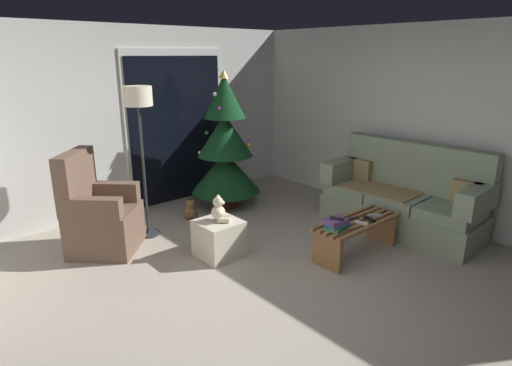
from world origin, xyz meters
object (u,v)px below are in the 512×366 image
Objects in this scene: cell_phone at (337,219)px; armchair at (99,216)px; remote_silver at (375,215)px; ottoman at (219,238)px; remote_white at (361,223)px; floor_lamp at (139,111)px; remote_graphite at (352,218)px; teddy_bear_cream at (219,211)px; teddy_bear_chestnut_by_tree at (190,211)px; christmas_tree at (225,148)px; couch at (403,199)px; book_stack at (336,224)px; coffee_table at (357,232)px; remote_black at (370,219)px.

armchair is (-1.70, 1.95, -0.11)m from cell_phone.
ottoman is at bearing 93.77° from remote_silver.
armchair reaches higher than remote_white.
remote_graphite is at bearing -53.17° from floor_lamp.
teddy_bear_chestnut_by_tree is (0.34, 1.12, -0.40)m from teddy_bear_cream.
christmas_tree is at bearing 9.80° from teddy_bear_chestnut_by_tree.
christmas_tree is (-1.15, 2.13, 0.46)m from couch.
remote_white is 1.08× the size of cell_phone.
remote_white is 0.32m from book_stack.
cell_phone is at bearing -77.78° from teddy_bear_chestnut_by_tree.
remote_silver is 0.61m from cell_phone.
couch is at bearing -47.55° from teddy_bear_chestnut_by_tree.
christmas_tree is (-0.06, 2.28, 0.45)m from remote_white.
couch is 1.10m from remote_white.
coffee_table is 2.84m from armchair.
coffee_table is 2.23m from teddy_bear_chestnut_by_tree.
remote_white is 0.35× the size of ottoman.
coffee_table is 7.05× the size of remote_silver.
christmas_tree reaches higher than ottoman.
teddy_bear_chestnut_by_tree is (-0.79, 2.02, -0.29)m from remote_graphite.
remote_black is 2.36m from teddy_bear_chestnut_by_tree.
christmas_tree is at bearing -70.37° from remote_black.
remote_graphite is at bearing 112.85° from coffee_table.
floor_lamp is (-1.47, 1.99, 1.24)m from coffee_table.
book_stack is 1.27m from ottoman.
ottoman is at bearing 140.37° from teddy_bear_cream.
remote_black is 0.55× the size of teddy_bear_chestnut_by_tree.
teddy_bear_chestnut_by_tree is at bearing 66.15° from remote_silver.
teddy_bear_cream is at bearing -53.87° from remote_white.
couch is at bearing -22.36° from ottoman.
remote_black is (-0.13, -0.02, 0.00)m from remote_silver.
remote_graphite is 0.14× the size of armchair.
couch is 3.35m from floor_lamp.
armchair is 0.63× the size of floor_lamp.
teddy_bear_cream is (-1.15, 0.95, 0.26)m from coffee_table.
armchair is at bearing 88.81° from remote_silver.
remote_white is 0.14× the size of armchair.
christmas_tree is 1.74m from ottoman.
armchair is at bearing 136.65° from coffee_table.
armchair is (-2.06, 1.95, 0.14)m from coffee_table.
teddy_bear_cream is (0.91, -1.00, 0.12)m from armchair.
remote_graphite is 0.28m from remote_silver.
remote_graphite is at bearing 9.12° from book_stack.
teddy_bear_cream reaches higher than remote_white.
ottoman is at bearing -130.05° from christmas_tree.
remote_black is 2.97m from armchair.
christmas_tree reaches higher than teddy_bear_chestnut_by_tree.
book_stack is 0.62× the size of ottoman.
armchair is 2.57× the size of ottoman.
teddy_bear_cream is at bearing 140.37° from coffee_table.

